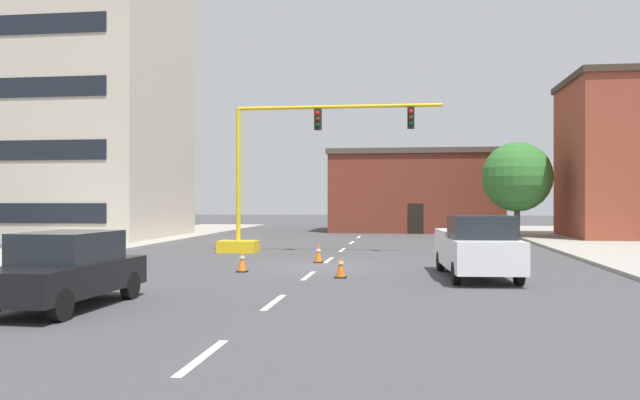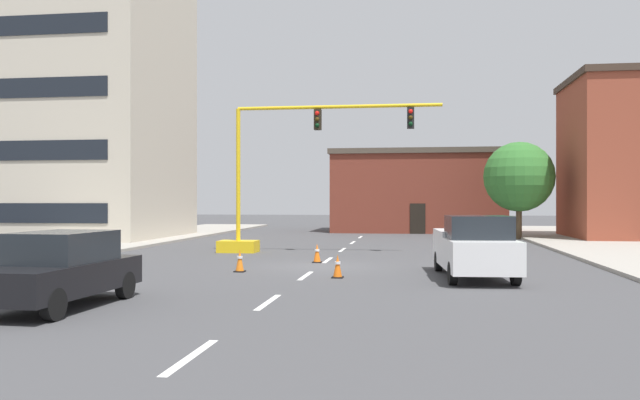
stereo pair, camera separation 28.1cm
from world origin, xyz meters
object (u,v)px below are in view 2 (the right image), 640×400
traffic_cone_roadside_a (240,261)px  pickup_truck_white (474,247)px  traffic_signal_gantry (267,203)px  traffic_cone_roadside_c (317,253)px  tree_right_far (519,177)px  sedan_black_near_left (61,269)px  traffic_cone_roadside_b (338,266)px

traffic_cone_roadside_a → pickup_truck_white: bearing=-4.5°
traffic_signal_gantry → traffic_cone_roadside_a: traffic_signal_gantry is taller
traffic_cone_roadside_c → tree_right_far: bearing=58.7°
tree_right_far → traffic_cone_roadside_c: tree_right_far is taller
traffic_signal_gantry → tree_right_far: traffic_signal_gantry is taller
traffic_signal_gantry → sedan_black_near_left: traffic_signal_gantry is taller
traffic_signal_gantry → tree_right_far: (13.33, 12.51, 1.59)m
traffic_cone_roadside_b → traffic_cone_roadside_c: bearing=105.9°
traffic_cone_roadside_a → traffic_cone_roadside_c: size_ratio=1.03×
traffic_cone_roadside_b → tree_right_far: bearing=67.7°
traffic_signal_gantry → tree_right_far: size_ratio=1.69×
traffic_cone_roadside_c → traffic_cone_roadside_a: bearing=-120.6°
sedan_black_near_left → tree_right_far: bearing=62.7°
tree_right_far → traffic_cone_roadside_a: tree_right_far is taller
tree_right_far → traffic_cone_roadside_a: (-12.45, -20.58, -3.52)m
tree_right_far → pickup_truck_white: bearing=-102.4°
traffic_signal_gantry → sedan_black_near_left: bearing=-94.5°
traffic_cone_roadside_b → traffic_cone_roadside_c: traffic_cone_roadside_c is taller
pickup_truck_white → traffic_cone_roadside_b: size_ratio=7.40×
sedan_black_near_left → pickup_truck_white: bearing=35.7°
sedan_black_near_left → traffic_cone_roadside_c: sedan_black_near_left is taller
sedan_black_near_left → traffic_cone_roadside_a: 8.02m
tree_right_far → pickup_truck_white: tree_right_far is taller
tree_right_far → traffic_cone_roadside_b: tree_right_far is taller
traffic_signal_gantry → tree_right_far: 18.35m
traffic_signal_gantry → traffic_cone_roadside_c: (3.01, -4.45, -1.95)m
traffic_signal_gantry → traffic_cone_roadside_a: (0.88, -8.07, -1.93)m
tree_right_far → pickup_truck_white: 21.89m
traffic_cone_roadside_c → traffic_signal_gantry: bearing=124.1°
pickup_truck_white → sedan_black_near_left: (-9.91, -7.11, -0.09)m
traffic_cone_roadside_a → tree_right_far: bearing=58.8°
traffic_cone_roadside_a → traffic_cone_roadside_c: 4.20m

